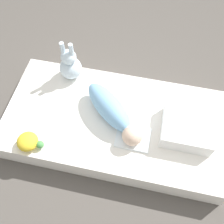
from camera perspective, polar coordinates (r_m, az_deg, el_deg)
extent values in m
plane|color=#514C47|center=(1.99, 0.61, -3.83)|extent=(12.00, 12.00, 0.00)
cube|color=white|center=(1.91, 0.64, -2.65)|extent=(1.56, 0.79, 0.17)
cube|color=white|center=(1.76, 4.59, -5.58)|extent=(0.23, 0.18, 0.02)
ellipsoid|color=#7FB7E5|center=(1.78, -0.68, 1.16)|extent=(0.44, 0.42, 0.17)
sphere|color=beige|center=(1.69, 4.43, -5.13)|extent=(0.13, 0.13, 0.13)
cube|color=white|center=(1.80, 16.06, -3.29)|extent=(0.33, 0.31, 0.12)
sphere|color=silver|center=(2.01, -8.96, 9.43)|extent=(0.17, 0.17, 0.17)
sphere|color=silver|center=(1.92, -9.45, 11.72)|extent=(0.11, 0.11, 0.11)
cylinder|color=silver|center=(1.87, -10.74, 13.51)|extent=(0.03, 0.03, 0.10)
cylinder|color=silver|center=(1.85, -8.89, 13.29)|extent=(0.03, 0.03, 0.10)
ellipsoid|color=yellow|center=(1.79, -17.91, -6.13)|extent=(0.14, 0.14, 0.09)
sphere|color=#4C934C|center=(1.77, -15.38, -6.85)|extent=(0.05, 0.05, 0.05)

